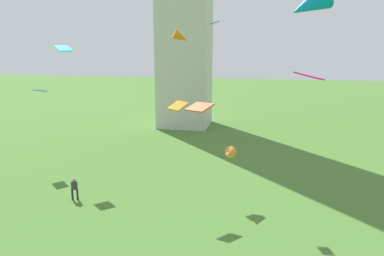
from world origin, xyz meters
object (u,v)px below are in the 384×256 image
Objects in this scene: kite_flying_4 at (309,4)px; kite_flying_10 at (181,37)px; person_1 at (74,188)px; kite_flying_7 at (178,106)px; kite_flying_2 at (229,154)px; kite_flying_6 at (63,48)px; kite_flying_5 at (215,23)px; kite_flying_0 at (309,76)px; kite_flying_8 at (199,107)px; kite_flying_9 at (40,91)px.

kite_flying_10 is (-9.37, 8.94, -1.71)m from kite_flying_4.
kite_flying_7 reaches higher than person_1.
kite_flying_10 reaches higher than kite_flying_2.
kite_flying_7 is at bearing 172.36° from kite_flying_10.
kite_flying_5 is at bearing -144.81° from kite_flying_6.
kite_flying_4 is (-0.04, 2.20, 3.85)m from kite_flying_0.
kite_flying_4 reaches higher than kite_flying_8.
kite_flying_10 reaches higher than kite_flying_0.
kite_flying_9 is at bearing 33.50° from kite_flying_6.
kite_flying_0 reaches higher than kite_flying_7.
kite_flying_6 is at bearing 34.46° from kite_flying_9.
kite_flying_5 is (9.68, 4.66, 11.92)m from person_1.
kite_flying_10 is (-1.18, 6.49, 4.73)m from kite_flying_7.
kite_flying_9 is at bearing 73.13° from kite_flying_10.
kite_flying_4 is at bearing -150.02° from kite_flying_5.
kite_flying_4 is (15.82, -1.26, 12.61)m from person_1.
kite_flying_2 is 4.95m from kite_flying_7.
kite_flying_6 is at bearing 76.63° from kite_flying_10.
kite_flying_8 is 20.03m from kite_flying_9.
kite_flying_6 is (-15.05, 5.34, 7.19)m from kite_flying_2.
kite_flying_7 is at bearing -161.86° from kite_flying_6.
kite_flying_4 reaches higher than kite_flying_7.
kite_flying_9 is at bearing 114.48° from person_1.
kite_flying_5 is 0.51× the size of kite_flying_6.
kite_flying_5 is (-1.53, 3.13, 9.14)m from kite_flying_2.
kite_flying_0 is 0.95× the size of kite_flying_10.
kite_flying_5 is at bearing -50.03° from kite_flying_8.
kite_flying_10 is (13.26, 0.24, 4.76)m from kite_flying_9.
person_1 is 1.66× the size of kite_flying_5.
kite_flying_4 is 1.71× the size of kite_flying_8.
kite_flying_2 is 0.71× the size of kite_flying_6.
kite_flying_4 reaches higher than person_1.
kite_flying_9 is (-18.03, 5.92, 3.37)m from kite_flying_2.
kite_flying_6 is at bearing -166.93° from kite_flying_0.
kite_flying_5 is 4.55m from kite_flying_10.
kite_flying_5 is 13.84m from kite_flying_6.
kite_flying_9 reaches higher than kite_flying_2.
kite_flying_2 is 0.79× the size of kite_flying_8.
person_1 is 1.18× the size of kite_flying_2.
kite_flying_6 reaches higher than kite_flying_2.
kite_flying_8 reaches higher than kite_flying_7.
kite_flying_6 is (-13.52, 2.21, -1.95)m from kite_flying_5.
kite_flying_9 is 14.09m from kite_flying_10.
person_1 is 12.69m from kite_flying_6.
kite_flying_5 is at bearing 168.01° from kite_flying_0.
kite_flying_0 is (15.86, -3.46, 8.76)m from person_1.
kite_flying_8 is at bearing -172.50° from kite_flying_6.
kite_flying_8 is at bearing -92.08° from kite_flying_4.
kite_flying_8 is at bearing 179.41° from kite_flying_10.
kite_flying_7 is at bearing -167.74° from kite_flying_2.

